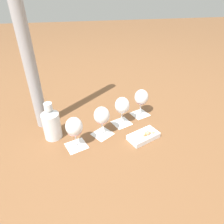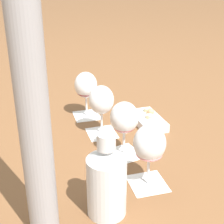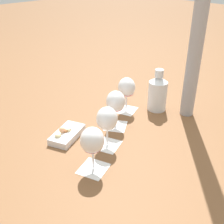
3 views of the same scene
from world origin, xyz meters
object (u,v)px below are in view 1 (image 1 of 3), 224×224
(wine_glass_0, at_px, (74,128))
(wine_glass_2, at_px, (122,106))
(snack_dish, at_px, (144,136))
(umbrella_pole, at_px, (24,39))
(wine_glass_3, at_px, (141,98))
(ceramic_vase, at_px, (51,123))
(wine_glass_1, at_px, (102,117))

(wine_glass_0, bearing_deg, wine_glass_2, 28.56)
(snack_dish, relative_size, umbrella_pole, 0.19)
(wine_glass_3, height_order, ceramic_vase, ceramic_vase)
(wine_glass_1, distance_m, umbrella_pole, 0.52)
(wine_glass_2, height_order, wine_glass_3, same)
(wine_glass_3, relative_size, umbrella_pole, 0.17)
(wine_glass_2, distance_m, snack_dish, 0.20)
(snack_dish, bearing_deg, umbrella_pole, 155.97)
(wine_glass_0, distance_m, wine_glass_1, 0.16)
(umbrella_pole, bearing_deg, wine_glass_0, -51.47)
(wine_glass_1, height_order, ceramic_vase, ceramic_vase)
(wine_glass_0, relative_size, umbrella_pole, 0.17)
(ceramic_vase, distance_m, umbrella_pole, 0.42)
(wine_glass_1, bearing_deg, snack_dish, -20.58)
(wine_glass_2, bearing_deg, wine_glass_1, -148.27)
(wine_glass_2, height_order, umbrella_pole, umbrella_pole)
(wine_glass_3, xyz_separation_m, ceramic_vase, (-0.53, -0.12, -0.03))
(wine_glass_0, relative_size, wine_glass_1, 1.00)
(wine_glass_1, bearing_deg, wine_glass_2, 31.73)
(wine_glass_2, distance_m, umbrella_pole, 0.59)
(umbrella_pole, bearing_deg, wine_glass_1, -26.16)
(wine_glass_0, relative_size, ceramic_vase, 0.81)
(ceramic_vase, height_order, snack_dish, ceramic_vase)
(ceramic_vase, bearing_deg, wine_glass_3, 12.83)
(wine_glass_2, distance_m, wine_glass_3, 0.15)
(snack_dish, bearing_deg, wine_glass_2, 117.34)
(wine_glass_2, distance_m, ceramic_vase, 0.39)
(umbrella_pole, bearing_deg, wine_glass_2, -10.09)
(wine_glass_0, xyz_separation_m, umbrella_pole, (-0.18, 0.23, 0.37))
(wine_glass_2, xyz_separation_m, snack_dish, (0.08, -0.16, -0.10))
(wine_glass_3, xyz_separation_m, snack_dish, (-0.05, -0.23, -0.10))
(wine_glass_3, xyz_separation_m, umbrella_pole, (-0.59, 0.01, 0.37))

